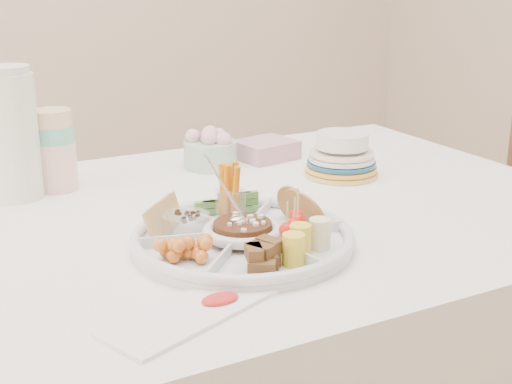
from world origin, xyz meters
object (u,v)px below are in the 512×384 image
party_tray (243,235)px  chair (506,218)px  dining_table (225,379)px  thermos (12,132)px  plate_stack (342,153)px

party_tray → chair: bearing=18.5°
dining_table → thermos: size_ratio=5.42×
chair → plate_stack: bearing=-170.3°
plate_stack → party_tray: bearing=-145.0°
dining_table → party_tray: size_ratio=4.00×
chair → party_tray: (-1.04, -0.35, 0.26)m
thermos → plate_stack: 0.72m
party_tray → thermos: 0.56m
dining_table → chair: chair is taller
party_tray → plate_stack: (0.40, 0.28, 0.03)m
chair → party_tray: size_ratio=2.75×
party_tray → thermos: (-0.29, 0.47, 0.12)m
chair → plate_stack: 0.70m
chair → plate_stack: chair is taller
dining_table → chair: size_ratio=1.45×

